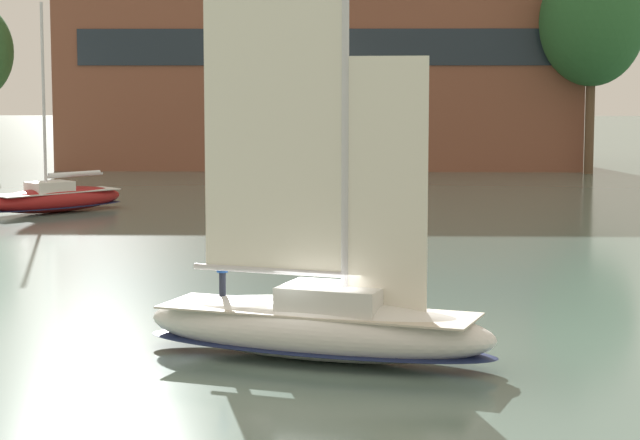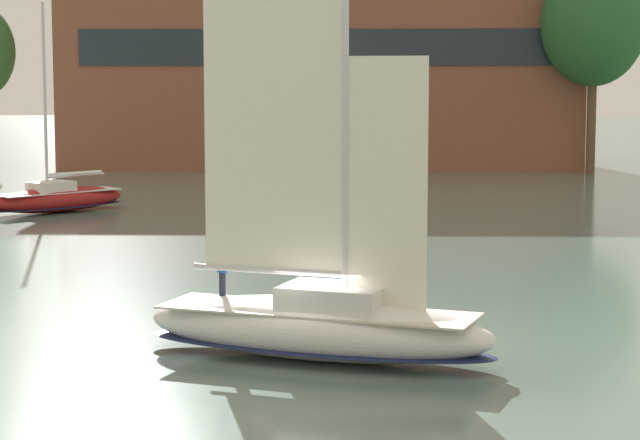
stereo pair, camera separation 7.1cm
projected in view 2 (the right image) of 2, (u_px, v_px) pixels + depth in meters
ground_plane at (317, 359)px, 35.71m from camera, size 400.00×400.00×0.00m
waterfront_building at (321, 55)px, 109.15m from camera, size 44.79×16.95×19.21m
tree_shore_left at (594, 22)px, 99.07m from camera, size 8.40×8.40×17.28m
sailboat_main at (318, 320)px, 35.57m from camera, size 10.93×6.22×14.48m
sailboat_moored_near_marina at (57, 198)px, 72.98m from camera, size 7.92×8.08×12.15m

